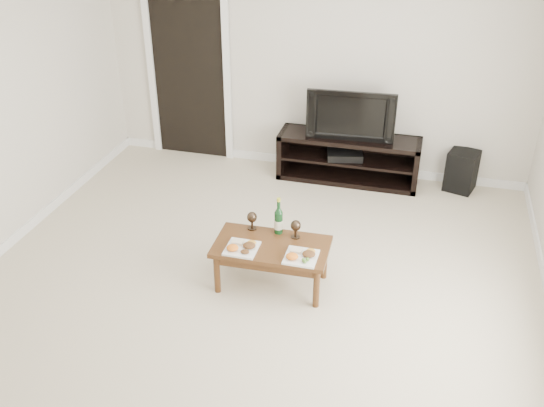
{
  "coord_description": "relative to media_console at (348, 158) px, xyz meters",
  "views": [
    {
      "loc": [
        1.27,
        -3.9,
        3.31
      ],
      "look_at": [
        0.08,
        0.52,
        0.7
      ],
      "focal_mm": 40.0,
      "sensor_mm": 36.0,
      "label": 1
    }
  ],
  "objects": [
    {
      "name": "av_receiver",
      "position": [
        -0.04,
        -0.01,
        0.05
      ],
      "size": [
        0.45,
        0.38,
        0.08
      ],
      "primitive_type": "cube",
      "rotation": [
        0.0,
        0.0,
        0.21
      ],
      "color": "black",
      "rests_on": "media_console"
    },
    {
      "name": "floor",
      "position": [
        -0.47,
        -2.5,
        -0.28
      ],
      "size": [
        5.5,
        5.5,
        0.0
      ],
      "primitive_type": "plane",
      "color": "beige",
      "rests_on": "ground"
    },
    {
      "name": "plate_right",
      "position": [
        -0.05,
        -2.32,
        0.18
      ],
      "size": [
        0.27,
        0.27,
        0.07
      ],
      "primitive_type": "cube",
      "color": "white",
      "rests_on": "coffee_table"
    },
    {
      "name": "coffee_table",
      "position": [
        -0.34,
        -2.2,
        -0.07
      ],
      "size": [
        1.01,
        0.57,
        0.42
      ],
      "primitive_type": "cube",
      "rotation": [
        0.0,
        0.0,
        0.03
      ],
      "color": "#532E17",
      "rests_on": "ground"
    },
    {
      "name": "doorway",
      "position": [
        -2.02,
        0.24,
        0.75
      ],
      "size": [
        0.9,
        0.02,
        2.05
      ],
      "primitive_type": "cube",
      "color": "black",
      "rests_on": "ground"
    },
    {
      "name": "goblet_left",
      "position": [
        -0.57,
        -1.99,
        0.23
      ],
      "size": [
        0.09,
        0.09,
        0.17
      ],
      "primitive_type": null,
      "color": "#34281C",
      "rests_on": "coffee_table"
    },
    {
      "name": "back_wall",
      "position": [
        -0.47,
        0.27,
        1.02
      ],
      "size": [
        5.0,
        0.04,
        2.6
      ],
      "primitive_type": "cube",
      "color": "beige",
      "rests_on": "ground"
    },
    {
      "name": "television",
      "position": [
        0.0,
        0.0,
        0.56
      ],
      "size": [
        0.99,
        0.19,
        0.57
      ],
      "primitive_type": "imported",
      "rotation": [
        0.0,
        0.0,
        0.06
      ],
      "color": "black",
      "rests_on": "media_console"
    },
    {
      "name": "wine_bottle",
      "position": [
        -0.33,
        -1.99,
        0.32
      ],
      "size": [
        0.07,
        0.07,
        0.35
      ],
      "primitive_type": "cylinder",
      "color": "#0E3616",
      "rests_on": "coffee_table"
    },
    {
      "name": "media_console",
      "position": [
        0.0,
        0.0,
        0.0
      ],
      "size": [
        1.63,
        0.45,
        0.55
      ],
      "primitive_type": "cube",
      "color": "black",
      "rests_on": "ground"
    },
    {
      "name": "goblet_right",
      "position": [
        -0.16,
        -2.03,
        0.23
      ],
      "size": [
        0.09,
        0.09,
        0.17
      ],
      "primitive_type": null,
      "color": "#34281C",
      "rests_on": "coffee_table"
    },
    {
      "name": "plate_left",
      "position": [
        -0.56,
        -2.33,
        0.18
      ],
      "size": [
        0.27,
        0.27,
        0.07
      ],
      "primitive_type": "cube",
      "color": "white",
      "rests_on": "coffee_table"
    },
    {
      "name": "subwoofer",
      "position": [
        1.28,
        0.1,
        -0.04
      ],
      "size": [
        0.39,
        0.39,
        0.47
      ],
      "primitive_type": "cube",
      "rotation": [
        0.0,
        0.0,
        -0.29
      ],
      "color": "black",
      "rests_on": "ground"
    }
  ]
}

